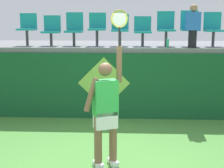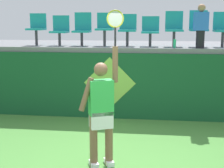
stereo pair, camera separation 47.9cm
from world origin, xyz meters
name	(u,v)px [view 1 (the left image)]	position (x,y,z in m)	size (l,w,h in m)	color
ground_plane	(113,168)	(0.00, 0.00, 0.00)	(40.00, 40.00, 0.00)	#478438
court_back_wall	(118,86)	(0.00, 2.95, 0.81)	(10.99, 0.20, 1.62)	#144C28
spectator_platform	(120,46)	(0.00, 4.37, 1.68)	(10.99, 2.94, 0.12)	slate
tennis_player	(106,109)	(-0.12, 0.10, 0.98)	(0.71, 0.39, 2.55)	white
water_bottle	(168,43)	(1.19, 3.10, 1.84)	(0.07, 0.07, 0.21)	#26B272
stadium_chair_0	(27,27)	(-2.38, 3.57, 2.22)	(0.44, 0.42, 0.83)	#38383D
stadium_chair_1	(52,29)	(-1.76, 3.57, 2.16)	(0.44, 0.42, 0.78)	#38383D
stadium_chair_2	(74,28)	(-1.16, 3.58, 2.20)	(0.44, 0.42, 0.86)	#38383D
stadium_chair_3	(97,27)	(-0.57, 3.57, 2.22)	(0.44, 0.42, 0.85)	#38383D
stadium_chair_4	(120,28)	(0.02, 3.57, 2.20)	(0.44, 0.42, 0.81)	#38383D
stadium_chair_5	(143,30)	(0.60, 3.57, 2.16)	(0.44, 0.42, 0.75)	#38383D
stadium_chair_6	(166,27)	(1.19, 3.58, 2.23)	(0.44, 0.42, 0.88)	#38383D
stadium_chair_7	(190,26)	(1.79, 3.58, 2.24)	(0.44, 0.42, 0.90)	#38383D
stadium_chair_8	(213,27)	(2.37, 3.57, 2.21)	(0.44, 0.42, 0.86)	#38383D
spectator_0	(193,25)	(1.79, 3.13, 2.27)	(0.34, 0.20, 1.03)	black
wall_signage_mount	(104,118)	(-0.35, 2.85, 0.00)	(1.27, 0.01, 1.53)	#144C28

